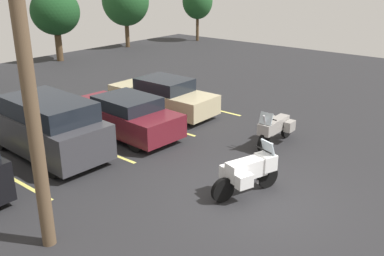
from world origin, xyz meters
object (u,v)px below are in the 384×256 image
motorcycle_touring (249,171)px  car_maroon (124,115)px  motorcycle_second (275,128)px  utility_pole (28,83)px  car_champagne (163,96)px  car_charcoal (47,127)px

motorcycle_touring → car_maroon: (0.93, 5.92, 0.06)m
motorcycle_second → car_maroon: 5.42m
motorcycle_touring → car_maroon: size_ratio=0.44×
car_maroon → utility_pole: 7.38m
car_maroon → car_champagne: (2.77, 0.67, -0.02)m
motorcycle_touring → car_charcoal: (-1.91, 6.39, 0.31)m
motorcycle_touring → utility_pole: size_ratio=0.30×
utility_pole → motorcycle_second: bearing=-7.0°
motorcycle_touring → car_charcoal: car_charcoal is taller
motorcycle_touring → car_maroon: car_maroon is taller
motorcycle_touring → motorcycle_second: size_ratio=0.91×
motorcycle_second → utility_pole: bearing=173.0°
motorcycle_second → car_maroon: (-2.57, 4.77, 0.10)m
motorcycle_touring → car_champagne: 7.56m
motorcycle_touring → motorcycle_second: motorcycle_touring is taller
motorcycle_touring → motorcycle_second: (3.50, 1.15, -0.04)m
car_champagne → utility_pole: utility_pole is taller
car_maroon → motorcycle_touring: bearing=-98.9°
utility_pole → car_charcoal: bearing=56.4°
car_charcoal → car_champagne: (5.61, 0.20, -0.27)m
car_charcoal → utility_pole: 5.73m
car_charcoal → car_maroon: bearing=-9.3°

